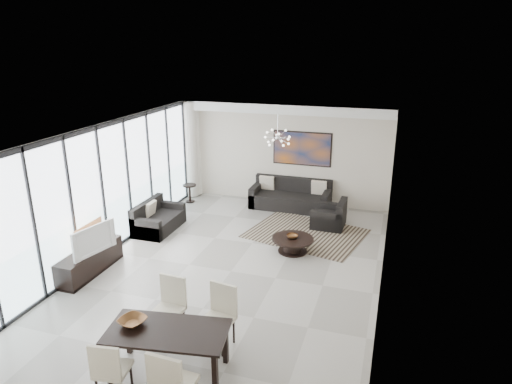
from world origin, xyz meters
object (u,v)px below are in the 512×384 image
at_px(coffee_table, 293,244).
at_px(television, 91,239).
at_px(sofa_main, 291,198).
at_px(dining_table, 168,336).
at_px(tv_console, 90,261).

height_order(coffee_table, television, television).
bearing_deg(sofa_main, coffee_table, -75.71).
height_order(sofa_main, television, television).
bearing_deg(sofa_main, dining_table, -90.70).
bearing_deg(tv_console, coffee_table, 30.46).
bearing_deg(sofa_main, tv_console, -121.55).
xyz_separation_m(tv_console, television, (0.16, -0.08, 0.56)).
height_order(coffee_table, dining_table, dining_table).
bearing_deg(coffee_table, sofa_main, 104.29).
relative_size(coffee_table, tv_console, 0.57).
height_order(tv_console, dining_table, dining_table).
height_order(sofa_main, dining_table, sofa_main).
height_order(sofa_main, tv_console, sofa_main).
distance_m(tv_console, dining_table, 3.71).
bearing_deg(dining_table, tv_console, 143.71).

